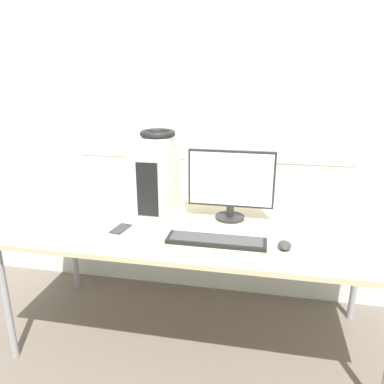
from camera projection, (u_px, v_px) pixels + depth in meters
wall_back at (212, 106)px, 2.46m from camera, size 8.00×0.07×2.70m
desk at (195, 231)px, 2.11m from camera, size 2.13×0.91×0.76m
pc_tower at (159, 179)px, 2.11m from camera, size 0.16×0.43×0.48m
headphones at (158, 133)px, 2.03m from camera, size 0.20×0.20×0.03m
monitor_main at (231, 183)px, 2.11m from camera, size 0.49×0.17×0.40m
keyboard at (216, 241)px, 1.87m from camera, size 0.50×0.13×0.02m
mouse at (285, 245)px, 1.80m from camera, size 0.07×0.09×0.03m
cell_phone at (121, 229)px, 2.02m from camera, size 0.09×0.14×0.01m
paper_sheet_left at (127, 234)px, 1.96m from camera, size 0.30×0.35×0.00m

